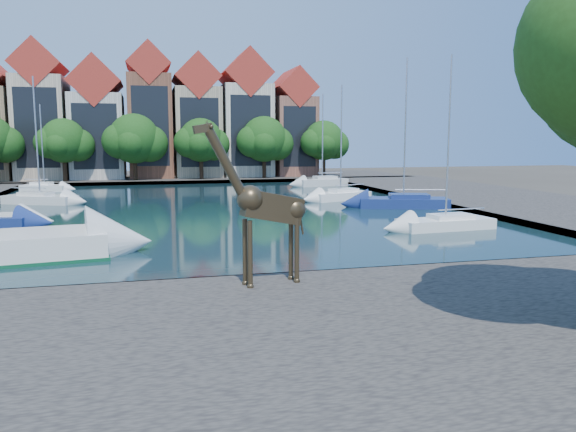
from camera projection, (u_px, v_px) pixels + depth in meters
name	position (u px, v px, depth m)	size (l,w,h in m)	color
ground	(277.00, 285.00, 21.23)	(160.00, 160.00, 0.00)	#38332B
water_basin	(209.00, 208.00, 44.27)	(38.00, 50.00, 0.08)	black
near_quay	(338.00, 344.00, 14.47)	(50.00, 14.00, 0.50)	#48443E
far_quay	(183.00, 178.00, 74.98)	(60.00, 16.00, 0.50)	#48443E
right_quay	(488.00, 198.00, 50.30)	(14.00, 52.00, 0.50)	#48443E
townhouse_west_mid	(43.00, 116.00, 69.76)	(5.94, 9.18, 16.79)	#C4B097
townhouse_west_inner	(98.00, 124.00, 71.46)	(6.43, 9.18, 15.15)	beige
townhouse_center	(150.00, 116.00, 72.89)	(5.44, 9.18, 16.93)	brown
townhouse_east_inner	(197.00, 122.00, 74.43)	(5.94, 9.18, 15.79)	tan
townhouse_east_mid	(245.00, 119.00, 75.95)	(6.43, 9.18, 16.65)	beige
townhouse_east_end	(291.00, 127.00, 77.66)	(5.44, 9.18, 14.43)	brown
far_tree_west	(64.00, 142.00, 65.67)	(6.76, 5.20, 7.36)	#332114
far_tree_mid_west	(135.00, 140.00, 67.58)	(7.80, 6.00, 8.00)	#332114
far_tree_mid_east	(202.00, 142.00, 69.53)	(7.02, 5.40, 7.52)	#332114
far_tree_east	(265.00, 141.00, 71.46)	(7.54, 5.80, 7.84)	#332114
far_tree_far_east	(325.00, 142.00, 73.41)	(6.76, 5.20, 7.36)	#332114
giraffe_statue	(264.00, 207.00, 19.10)	(3.85, 1.11, 5.51)	#3E311F
sailboat_left_d	(40.00, 197.00, 47.00)	(6.26, 4.36, 10.48)	silver
sailboat_left_e	(45.00, 186.00, 58.24)	(4.97, 3.10, 8.90)	white
sailboat_right_a	(446.00, 221.00, 33.82)	(5.97, 2.47, 10.27)	white
sailboat_right_b	(403.00, 200.00, 44.38)	(7.33, 4.35, 11.57)	navy
sailboat_right_c	(341.00, 194.00, 49.80)	(5.97, 3.65, 10.05)	white
sailboat_right_d	(322.00, 180.00, 64.76)	(6.15, 3.11, 10.45)	silver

